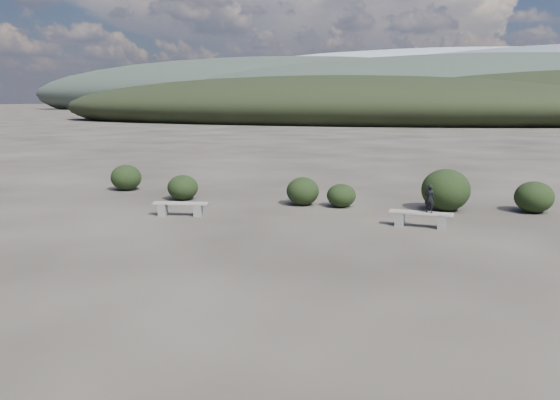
% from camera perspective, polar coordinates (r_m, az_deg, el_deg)
% --- Properties ---
extents(ground, '(1200.00, 1200.00, 0.00)m').
position_cam_1_polar(ground, '(13.20, -6.89, -7.16)').
color(ground, '#2B2621').
rests_on(ground, ground).
extents(bench_left, '(1.93, 0.89, 0.47)m').
position_cam_1_polar(bench_left, '(19.28, -10.38, -0.80)').
color(bench_left, slate).
rests_on(bench_left, ground).
extents(bench_right, '(1.98, 0.41, 0.49)m').
position_cam_1_polar(bench_right, '(17.81, 14.50, -1.84)').
color(bench_right, slate).
rests_on(bench_right, ground).
extents(seated_person, '(0.37, 0.30, 0.89)m').
position_cam_1_polar(seated_person, '(17.67, 15.35, 0.14)').
color(seated_person, black).
rests_on(seated_person, bench_right).
extents(shrub_a, '(1.23, 1.23, 1.01)m').
position_cam_1_polar(shrub_a, '(22.40, -10.13, 1.30)').
color(shrub_a, black).
rests_on(shrub_a, ground).
extents(shrub_b, '(1.25, 1.25, 1.07)m').
position_cam_1_polar(shrub_b, '(20.94, 2.39, 0.93)').
color(shrub_b, black).
rests_on(shrub_b, ground).
extents(shrub_c, '(1.10, 1.10, 0.88)m').
position_cam_1_polar(shrub_c, '(20.67, 6.43, 0.47)').
color(shrub_c, black).
rests_on(shrub_c, ground).
extents(shrub_d, '(1.75, 1.75, 1.53)m').
position_cam_1_polar(shrub_d, '(20.71, 16.93, 1.02)').
color(shrub_d, black).
rests_on(shrub_d, ground).
extents(shrub_e, '(1.35, 1.35, 1.13)m').
position_cam_1_polar(shrub_e, '(21.52, 25.02, 0.28)').
color(shrub_e, black).
rests_on(shrub_e, ground).
extents(shrub_f, '(1.35, 1.35, 1.14)m').
position_cam_1_polar(shrub_f, '(25.42, -15.78, 2.28)').
color(shrub_f, black).
rests_on(shrub_f, ground).
extents(mountain_ridges, '(500.00, 400.00, 56.00)m').
position_cam_1_polar(mountain_ridges, '(350.58, 18.20, 10.91)').
color(mountain_ridges, black).
rests_on(mountain_ridges, ground).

